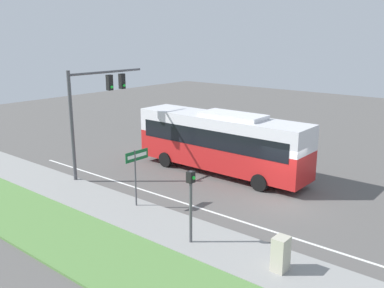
{
  "coord_description": "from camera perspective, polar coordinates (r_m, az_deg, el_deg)",
  "views": [
    {
      "loc": [
        -18.48,
        -9.41,
        8.03
      ],
      "look_at": [
        -0.08,
        5.74,
        1.91
      ],
      "focal_mm": 40.0,
      "sensor_mm": 36.0,
      "label": 1
    }
  ],
  "objects": [
    {
      "name": "utility_cabinet",
      "position": [
        15.42,
        11.73,
        -14.15
      ],
      "size": [
        0.59,
        0.48,
        1.23
      ],
      "color": "#B7B29E",
      "rests_on": "sidewalk"
    },
    {
      "name": "sidewalk",
      "position": [
        17.41,
        1.82,
        -12.86
      ],
      "size": [
        2.8,
        80.0,
        0.12
      ],
      "color": "gray",
      "rests_on": "ground_plane"
    },
    {
      "name": "grass_verge",
      "position": [
        15.32,
        -5.86,
        -17.07
      ],
      "size": [
        3.6,
        80.0,
        0.1
      ],
      "color": "#568442",
      "rests_on": "ground_plane"
    },
    {
      "name": "bus",
      "position": [
        25.09,
        3.88,
        0.56
      ],
      "size": [
        2.58,
        10.87,
        3.71
      ],
      "color": "red",
      "rests_on": "ground_plane"
    },
    {
      "name": "signal_gantry",
      "position": [
        24.92,
        -12.94,
        5.61
      ],
      "size": [
        5.29,
        0.41,
        6.19
      ],
      "color": "#4C4C51",
      "rests_on": "ground_plane"
    },
    {
      "name": "pedestrian_signal",
      "position": [
        16.44,
        -0.16,
        -6.88
      ],
      "size": [
        0.28,
        0.34,
        3.03
      ],
      "color": "#4C4C51",
      "rests_on": "ground_plane"
    },
    {
      "name": "ground_plane",
      "position": [
        22.24,
        11.71,
        -7.08
      ],
      "size": [
        80.0,
        80.0,
        0.0
      ],
      "primitive_type": "plane",
      "color": "#565451"
    },
    {
      "name": "lane_divider_near",
      "position": [
        19.35,
        6.61,
        -10.2
      ],
      "size": [
        0.14,
        30.0,
        0.01
      ],
      "color": "silver",
      "rests_on": "ground_plane"
    },
    {
      "name": "street_sign",
      "position": [
        20.18,
        -7.44,
        -2.99
      ],
      "size": [
        1.41,
        0.08,
        2.84
      ],
      "color": "#4C4C51",
      "rests_on": "ground_plane"
    }
  ]
}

